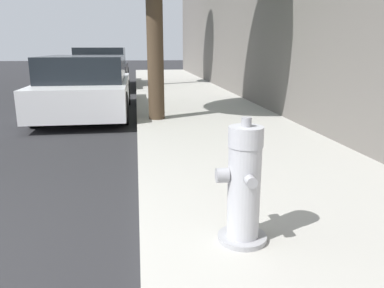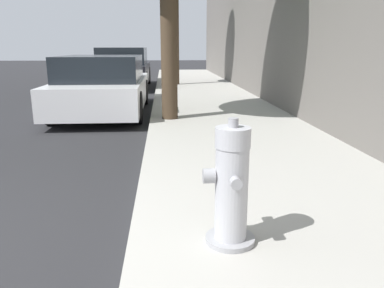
# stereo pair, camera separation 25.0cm
# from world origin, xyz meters

# --- Properties ---
(sidewalk_slab) EXTENTS (2.73, 40.00, 0.13)m
(sidewalk_slab) POSITION_xyz_m (3.11, 0.00, 0.07)
(sidewalk_slab) COLOR #A8A59E
(sidewalk_slab) RESTS_ON ground_plane
(fire_hydrant) EXTENTS (0.35, 0.35, 0.85)m
(fire_hydrant) POSITION_xyz_m (2.44, 0.15, 0.52)
(fire_hydrant) COLOR #97979C
(fire_hydrant) RESTS_ON sidewalk_slab
(parked_car_near) EXTENTS (1.76, 4.05, 1.23)m
(parked_car_near) POSITION_xyz_m (0.71, 6.13, 0.60)
(parked_car_near) COLOR silver
(parked_car_near) RESTS_ON ground_plane
(parked_car_mid) EXTENTS (1.76, 4.20, 1.39)m
(parked_car_mid) POSITION_xyz_m (0.59, 11.58, 0.67)
(parked_car_mid) COLOR black
(parked_car_mid) RESTS_ON ground_plane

